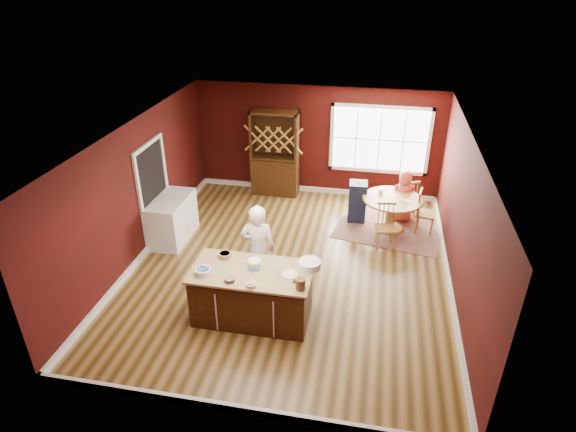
% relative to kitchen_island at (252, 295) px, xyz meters
% --- Properties ---
extents(room_shell, '(7.00, 7.00, 7.00)m').
position_rel_kitchen_island_xyz_m(room_shell, '(0.34, 1.55, 0.91)').
color(room_shell, olive).
rests_on(room_shell, ground).
extents(window, '(2.36, 0.10, 1.66)m').
position_rel_kitchen_island_xyz_m(window, '(1.84, 5.02, 1.06)').
color(window, white).
rests_on(window, room_shell).
extents(doorway, '(0.08, 1.26, 2.13)m').
position_rel_kitchen_island_xyz_m(doorway, '(-2.63, 2.15, 0.59)').
color(doorway, white).
rests_on(doorway, room_shell).
extents(kitchen_island, '(1.94, 1.02, 0.92)m').
position_rel_kitchen_island_xyz_m(kitchen_island, '(0.00, 0.00, 0.00)').
color(kitchen_island, '#411E0D').
rests_on(kitchen_island, ground).
extents(dining_table, '(1.28, 1.28, 0.75)m').
position_rel_kitchen_island_xyz_m(dining_table, '(2.22, 3.44, 0.10)').
color(dining_table, brown).
rests_on(dining_table, ground).
extents(baker, '(0.66, 0.47, 1.71)m').
position_rel_kitchen_island_xyz_m(baker, '(-0.08, 0.74, 0.41)').
color(baker, silver).
rests_on(baker, ground).
extents(layer_cake, '(0.30, 0.30, 0.12)m').
position_rel_kitchen_island_xyz_m(layer_cake, '(0.02, 0.11, 0.54)').
color(layer_cake, silver).
rests_on(layer_cake, kitchen_island).
extents(bowl_blue, '(0.24, 0.24, 0.09)m').
position_rel_kitchen_island_xyz_m(bowl_blue, '(-0.72, -0.23, 0.53)').
color(bowl_blue, silver).
rests_on(bowl_blue, kitchen_island).
extents(bowl_yellow, '(0.21, 0.21, 0.08)m').
position_rel_kitchen_island_xyz_m(bowl_yellow, '(-0.53, 0.30, 0.52)').
color(bowl_yellow, olive).
rests_on(bowl_yellow, kitchen_island).
extents(bowl_pink, '(0.17, 0.17, 0.06)m').
position_rel_kitchen_island_xyz_m(bowl_pink, '(-0.26, -0.35, 0.51)').
color(bowl_pink, white).
rests_on(bowl_pink, kitchen_island).
extents(bowl_olive, '(0.16, 0.16, 0.06)m').
position_rel_kitchen_island_xyz_m(bowl_olive, '(0.11, -0.41, 0.51)').
color(bowl_olive, beige).
rests_on(bowl_olive, kitchen_island).
extents(drinking_glass, '(0.07, 0.07, 0.14)m').
position_rel_kitchen_island_xyz_m(drinking_glass, '(0.44, -0.11, 0.55)').
color(drinking_glass, white).
rests_on(drinking_glass, kitchen_island).
extents(dinner_plate, '(0.26, 0.26, 0.02)m').
position_rel_kitchen_island_xyz_m(dinner_plate, '(0.63, 0.00, 0.49)').
color(dinner_plate, '#FAF0A4').
rests_on(dinner_plate, kitchen_island).
extents(white_tub, '(0.36, 0.36, 0.12)m').
position_rel_kitchen_island_xyz_m(white_tub, '(0.90, 0.26, 0.54)').
color(white_tub, silver).
rests_on(white_tub, kitchen_island).
extents(stoneware_crock, '(0.15, 0.15, 0.18)m').
position_rel_kitchen_island_xyz_m(stoneware_crock, '(0.85, -0.32, 0.57)').
color(stoneware_crock, '#482B1B').
rests_on(stoneware_crock, kitchen_island).
extents(toy_figurine, '(0.05, 0.05, 0.09)m').
position_rel_kitchen_island_xyz_m(toy_figurine, '(0.73, -0.17, 0.53)').
color(toy_figurine, '#E3AF06').
rests_on(toy_figurine, kitchen_island).
extents(rug, '(2.52, 2.12, 0.01)m').
position_rel_kitchen_island_xyz_m(rug, '(2.22, 3.44, -0.43)').
color(rug, brown).
rests_on(rug, ground).
extents(chair_east, '(0.46, 0.48, 0.98)m').
position_rel_kitchen_island_xyz_m(chair_east, '(2.96, 3.44, 0.05)').
color(chair_east, brown).
rests_on(chair_east, ground).
extents(chair_south, '(0.45, 0.44, 0.96)m').
position_rel_kitchen_island_xyz_m(chair_south, '(2.12, 2.65, 0.04)').
color(chair_south, brown).
rests_on(chair_south, ground).
extents(chair_north, '(0.48, 0.47, 0.91)m').
position_rel_kitchen_island_xyz_m(chair_north, '(2.60, 4.23, 0.02)').
color(chair_north, brown).
rests_on(chair_north, ground).
extents(seated_woman, '(0.62, 0.43, 1.22)m').
position_rel_kitchen_island_xyz_m(seated_woman, '(2.49, 3.92, 0.17)').
color(seated_woman, '#CF4E41').
rests_on(seated_woman, ground).
extents(high_chair, '(0.41, 0.41, 0.97)m').
position_rel_kitchen_island_xyz_m(high_chair, '(1.47, 3.71, 0.05)').
color(high_chair, black).
rests_on(high_chair, ground).
extents(toddler, '(0.18, 0.14, 0.26)m').
position_rel_kitchen_island_xyz_m(toddler, '(1.47, 3.79, 0.37)').
color(toddler, '#8CA5BF').
rests_on(toddler, high_chair).
extents(table_plate, '(0.19, 0.19, 0.01)m').
position_rel_kitchen_island_xyz_m(table_plate, '(2.50, 3.34, 0.32)').
color(table_plate, beige).
rests_on(table_plate, dining_table).
extents(table_cup, '(0.13, 0.13, 0.09)m').
position_rel_kitchen_island_xyz_m(table_cup, '(1.97, 3.63, 0.36)').
color(table_cup, white).
rests_on(table_cup, dining_table).
extents(hutch, '(1.16, 0.48, 2.13)m').
position_rel_kitchen_island_xyz_m(hutch, '(-0.65, 4.77, 0.62)').
color(hutch, black).
rests_on(hutch, ground).
extents(washer, '(0.64, 0.62, 0.93)m').
position_rel_kitchen_island_xyz_m(washer, '(-2.30, 1.83, 0.03)').
color(washer, silver).
rests_on(washer, ground).
extents(dryer, '(0.64, 0.62, 0.93)m').
position_rel_kitchen_island_xyz_m(dryer, '(-2.30, 2.47, 0.03)').
color(dryer, silver).
rests_on(dryer, ground).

